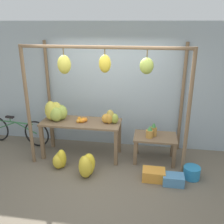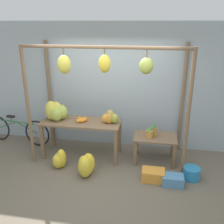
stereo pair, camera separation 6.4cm
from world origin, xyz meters
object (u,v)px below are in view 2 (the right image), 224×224
at_px(blue_bucket, 191,173).
at_px(banana_pile_ground_left, 60,159).
at_px(fruit_crate_purple, 173,180).
at_px(papaya_pile, 110,118).
at_px(parked_bicycle, 17,130).
at_px(banana_pile_ground_right, 86,166).
at_px(orange_pile, 82,120).
at_px(fruit_crate_white, 153,175).
at_px(pineapple_cluster, 152,131).
at_px(banana_pile_on_table, 56,112).

bearing_deg(blue_bucket, banana_pile_ground_left, -179.04).
relative_size(blue_bucket, fruit_crate_purple, 0.83).
bearing_deg(papaya_pile, parked_bicycle, 172.42).
height_order(banana_pile_ground_right, parked_bicycle, parked_bicycle).
distance_m(orange_pile, papaya_pile, 0.59).
distance_m(orange_pile, banana_pile_ground_right, 0.98).
bearing_deg(banana_pile_ground_left, papaya_pile, 30.83).
relative_size(banana_pile_ground_right, fruit_crate_purple, 1.24).
xyz_separation_m(fruit_crate_white, blue_bucket, (0.71, 0.17, 0.01)).
xyz_separation_m(fruit_crate_white, fruit_crate_purple, (0.35, -0.08, -0.01)).
xyz_separation_m(pineapple_cluster, papaya_pile, (-0.86, -0.01, 0.24)).
xyz_separation_m(fruit_crate_white, parked_bicycle, (-3.26, 0.99, 0.23)).
xyz_separation_m(banana_pile_ground_left, parked_bicycle, (-1.40, 0.86, 0.17)).
relative_size(orange_pile, parked_bicycle, 0.14).
xyz_separation_m(orange_pile, parked_bicycle, (-1.74, 0.34, -0.51)).
distance_m(banana_pile_on_table, banana_pile_ground_left, 1.01).
height_order(banana_pile_ground_right, fruit_crate_white, banana_pile_ground_right).
relative_size(orange_pile, fruit_crate_white, 0.56).
bearing_deg(parked_bicycle, pineapple_cluster, -5.42).
bearing_deg(parked_bicycle, papaya_pile, -7.58).
xyz_separation_m(blue_bucket, papaya_pile, (-1.64, 0.51, 0.81)).
height_order(parked_bicycle, papaya_pile, papaya_pile).
relative_size(banana_pile_on_table, orange_pile, 2.41).
relative_size(banana_pile_ground_left, parked_bicycle, 0.23).
bearing_deg(fruit_crate_purple, papaya_pile, 149.35).
relative_size(fruit_crate_white, fruit_crate_purple, 1.11).
height_order(banana_pile_ground_left, fruit_crate_purple, banana_pile_ground_left).
distance_m(banana_pile_ground_right, blue_bucket, 1.99).
bearing_deg(banana_pile_ground_left, blue_bucket, 0.96).
height_order(orange_pile, parked_bicycle, orange_pile).
distance_m(fruit_crate_white, papaya_pile, 1.41).
relative_size(fruit_crate_white, blue_bucket, 1.34).
height_order(orange_pile, banana_pile_ground_left, orange_pile).
height_order(banana_pile_on_table, pineapple_cluster, banana_pile_on_table).
bearing_deg(blue_bucket, orange_pile, 167.85).
bearing_deg(fruit_crate_purple, blue_bucket, 35.55).
bearing_deg(banana_pile_ground_right, blue_bucket, 6.30).
distance_m(banana_pile_on_table, pineapple_cluster, 2.05).
bearing_deg(papaya_pile, orange_pile, -177.00).
bearing_deg(blue_bucket, fruit_crate_white, -166.45).
bearing_deg(fruit_crate_white, orange_pile, 156.89).
xyz_separation_m(banana_pile_ground_left, fruit_crate_purple, (2.21, -0.21, -0.08)).
relative_size(fruit_crate_white, papaya_pile, 1.11).
xyz_separation_m(parked_bicycle, fruit_crate_purple, (3.61, -1.07, -0.24)).
relative_size(orange_pile, banana_pile_ground_left, 0.58).
bearing_deg(papaya_pile, banana_pile_ground_left, -149.17).
bearing_deg(fruit_crate_purple, fruit_crate_white, 166.92).
distance_m(fruit_crate_white, fruit_crate_purple, 0.36).
bearing_deg(parked_bicycle, orange_pile, -11.08).
bearing_deg(parked_bicycle, banana_pile_ground_left, -31.71).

